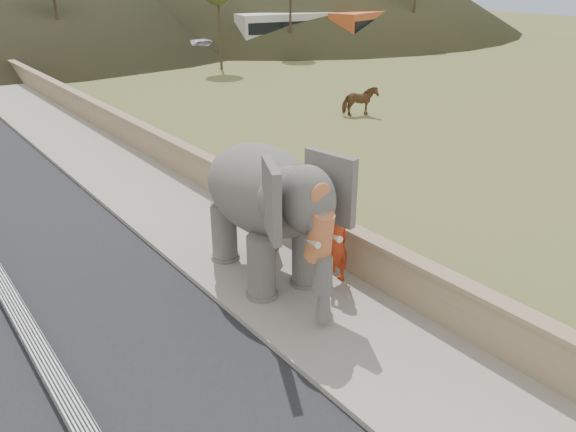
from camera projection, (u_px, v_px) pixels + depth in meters
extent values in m
plane|color=olive|center=(366.00, 347.00, 10.62)|extent=(160.00, 160.00, 0.00)
cube|color=#9E9687|center=(145.00, 190.00, 17.86)|extent=(3.00, 120.00, 0.15)
cube|color=tan|center=(190.00, 166.00, 18.58)|extent=(0.30, 120.00, 1.10)
imported|color=brown|center=(360.00, 101.00, 26.85)|extent=(1.83, 1.33, 1.41)
imported|color=silver|center=(204.00, 47.00, 44.89)|extent=(4.23, 1.70, 1.44)
cube|color=silver|center=(301.00, 32.00, 47.52)|extent=(11.28, 4.60, 3.10)
cube|color=#D55725|center=(375.00, 29.00, 50.12)|extent=(11.28, 5.07, 3.10)
imported|color=#B02F12|center=(336.00, 244.00, 12.15)|extent=(0.68, 0.45, 1.86)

